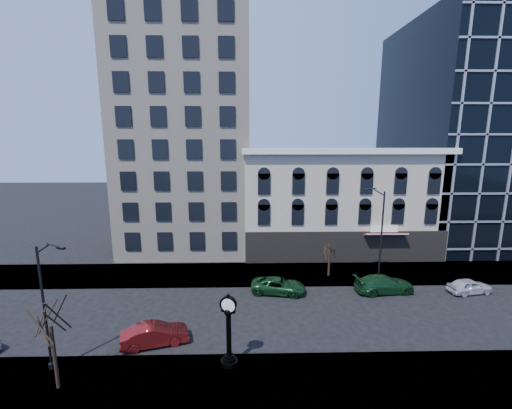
{
  "coord_description": "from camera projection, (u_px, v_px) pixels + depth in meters",
  "views": [
    {
      "loc": [
        1.35,
        -24.47,
        13.66
      ],
      "look_at": [
        2.0,
        4.0,
        8.0
      ],
      "focal_mm": 24.0,
      "sensor_mm": 36.0,
      "label": 1
    }
  ],
  "objects": [
    {
      "name": "ground",
      "position": [
        232.0,
        315.0,
        26.62
      ],
      "size": [
        160.0,
        160.0,
        0.0
      ],
      "primitive_type": "plane",
      "color": "black",
      "rests_on": "ground"
    },
    {
      "name": "sidewalk_far",
      "position": [
        235.0,
        274.0,
        34.46
      ],
      "size": [
        160.0,
        6.0,
        0.12
      ],
      "primitive_type": "cube",
      "color": "gray",
      "rests_on": "ground"
    },
    {
      "name": "sidewalk_near",
      "position": [
        225.0,
        389.0,
        18.77
      ],
      "size": [
        160.0,
        6.0,
        0.12
      ],
      "primitive_type": "cube",
      "color": "gray",
      "rests_on": "ground"
    },
    {
      "name": "cream_tower",
      "position": [
        186.0,
        89.0,
        41.24
      ],
      "size": [
        15.9,
        15.4,
        42.5
      ],
      "color": "beige",
      "rests_on": "ground"
    },
    {
      "name": "victorian_row",
      "position": [
        336.0,
        201.0,
        41.31
      ],
      "size": [
        22.6,
        11.19,
        12.5
      ],
      "color": "#BEB49C",
      "rests_on": "ground"
    },
    {
      "name": "glass_office",
      "position": [
        480.0,
        134.0,
        45.11
      ],
      "size": [
        20.0,
        20.15,
        28.0
      ],
      "color": "black",
      "rests_on": "ground"
    },
    {
      "name": "street_clock",
      "position": [
        229.0,
        333.0,
        20.32
      ],
      "size": [
        1.04,
        1.04,
        4.59
      ],
      "rotation": [
        0.0,
        0.0,
        -0.33
      ],
      "color": "black",
      "rests_on": "sidewalk_near"
    },
    {
      "name": "street_lamp_near",
      "position": [
        47.0,
        274.0,
        18.93
      ],
      "size": [
        1.97,
        0.99,
        8.05
      ],
      "rotation": [
        0.0,
        0.0,
        -0.39
      ],
      "color": "black",
      "rests_on": "sidewalk_near"
    },
    {
      "name": "street_lamp_far",
      "position": [
        376.0,
        210.0,
        31.45
      ],
      "size": [
        2.37,
        0.36,
        9.15
      ],
      "rotation": [
        0.0,
        0.0,
        3.14
      ],
      "color": "black",
      "rests_on": "sidewalk_far"
    },
    {
      "name": "bare_tree_near",
      "position": [
        49.0,
        312.0,
        17.92
      ],
      "size": [
        3.49,
        3.49,
        6.0
      ],
      "color": "black",
      "rests_on": "sidewalk_near"
    },
    {
      "name": "bare_tree_far",
      "position": [
        330.0,
        246.0,
        33.4
      ],
      "size": [
        2.37,
        2.37,
        4.07
      ],
      "color": "black",
      "rests_on": "sidewalk_far"
    },
    {
      "name": "car_near_b",
      "position": [
        155.0,
        334.0,
        22.77
      ],
      "size": [
        4.62,
        2.71,
        1.44
      ],
      "primitive_type": "imported",
      "rotation": [
        0.0,
        0.0,
        1.86
      ],
      "color": "maroon",
      "rests_on": "ground"
    },
    {
      "name": "car_far_a",
      "position": [
        278.0,
        286.0,
        30.34
      ],
      "size": [
        5.11,
        3.01,
        1.33
      ],
      "primitive_type": "imported",
      "rotation": [
        0.0,
        0.0,
        1.4
      ],
      "color": "#143F1E",
      "rests_on": "ground"
    },
    {
      "name": "car_far_b",
      "position": [
        384.0,
        284.0,
        30.48
      ],
      "size": [
        5.44,
        2.67,
        1.52
      ],
      "primitive_type": "imported",
      "rotation": [
        0.0,
        0.0,
        1.68
      ],
      "color": "#143F1E",
      "rests_on": "ground"
    },
    {
      "name": "car_far_c",
      "position": [
        469.0,
        286.0,
        30.29
      ],
      "size": [
        4.02,
        2.12,
        1.3
      ],
      "primitive_type": "imported",
      "rotation": [
        0.0,
        0.0,
        1.73
      ],
      "color": "silver",
      "rests_on": "ground"
    }
  ]
}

